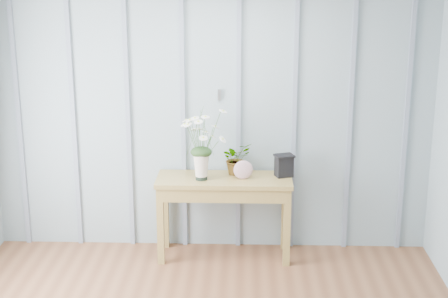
{
  "coord_description": "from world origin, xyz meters",
  "views": [
    {
      "loc": [
        0.32,
        -3.77,
        2.67
      ],
      "look_at": [
        0.13,
        1.94,
        1.03
      ],
      "focal_mm": 55.0,
      "sensor_mm": 36.0,
      "label": 1
    }
  ],
  "objects_px": {
    "daisy_vase": "(201,135)",
    "carved_box": "(284,165)",
    "sideboard": "(224,190)",
    "felt_disc_vessel": "(243,170)"
  },
  "relations": [
    {
      "from": "sideboard",
      "to": "carved_box",
      "type": "relative_size",
      "value": 5.99
    },
    {
      "from": "sideboard",
      "to": "carved_box",
      "type": "height_order",
      "value": "carved_box"
    },
    {
      "from": "daisy_vase",
      "to": "carved_box",
      "type": "relative_size",
      "value": 3.24
    },
    {
      "from": "felt_disc_vessel",
      "to": "carved_box",
      "type": "bearing_deg",
      "value": 7.49
    },
    {
      "from": "sideboard",
      "to": "daisy_vase",
      "type": "xyz_separation_m",
      "value": [
        -0.2,
        -0.06,
        0.52
      ]
    },
    {
      "from": "sideboard",
      "to": "felt_disc_vessel",
      "type": "relative_size",
      "value": 7.0
    },
    {
      "from": "daisy_vase",
      "to": "felt_disc_vessel",
      "type": "bearing_deg",
      "value": 3.81
    },
    {
      "from": "felt_disc_vessel",
      "to": "carved_box",
      "type": "height_order",
      "value": "carved_box"
    },
    {
      "from": "daisy_vase",
      "to": "carved_box",
      "type": "distance_m",
      "value": 0.8
    },
    {
      "from": "daisy_vase",
      "to": "felt_disc_vessel",
      "type": "xyz_separation_m",
      "value": [
        0.37,
        0.02,
        -0.32
      ]
    }
  ]
}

